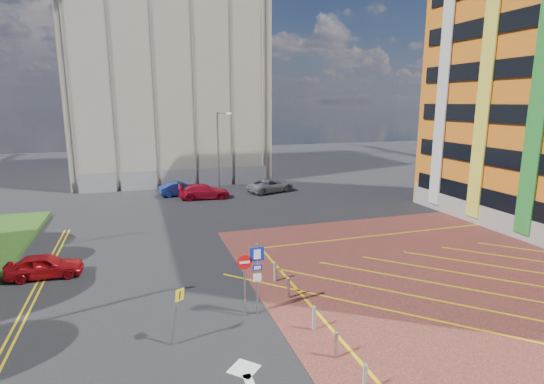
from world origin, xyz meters
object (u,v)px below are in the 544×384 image
sign_cluster (252,272)px  car_red_left (45,266)px  car_blue_back (180,189)px  car_silver_back (271,185)px  lamp_back (219,148)px  warning_sign (177,309)px  car_red_back (204,191)px

sign_cluster → car_red_left: bearing=142.3°
car_blue_back → car_silver_back: size_ratio=0.82×
car_blue_back → car_silver_back: bearing=-104.7°
sign_cluster → car_silver_back: sign_cluster is taller
lamp_back → warning_sign: (-7.09, -28.33, -2.93)m
lamp_back → car_red_back: lamp_back is taller
car_red_back → lamp_back: bearing=-25.4°
car_blue_back → car_red_back: bearing=-143.5°
warning_sign → car_blue_back: size_ratio=0.56×
lamp_back → car_red_back: 5.84m
car_red_left → lamp_back: bearing=-32.2°
warning_sign → car_blue_back: bearing=84.0°
lamp_back → car_silver_back: size_ratio=1.62×
lamp_back → car_red_left: bearing=-123.4°
car_red_back → warning_sign: bearing=173.6°
lamp_back → warning_sign: size_ratio=3.55×
sign_cluster → warning_sign: (-3.30, -1.32, -0.52)m
lamp_back → car_silver_back: bearing=-33.2°
sign_cluster → car_blue_back: sign_cluster is taller
warning_sign → car_blue_back: (2.80, 26.52, -0.76)m
lamp_back → car_silver_back: 6.64m
warning_sign → car_silver_back: (11.72, 25.31, -0.74)m
warning_sign → car_red_left: size_ratio=0.61×
lamp_back → sign_cluster: (-3.78, -27.02, -2.41)m
car_red_left → car_silver_back: car_silver_back is taller
car_red_left → car_silver_back: size_ratio=0.75×
warning_sign → car_silver_back: warning_sign is taller
car_red_left → car_blue_back: size_ratio=0.92×
sign_cluster → warning_sign: size_ratio=1.42×
sign_cluster → car_red_left: 11.82m
lamp_back → car_silver_back: lamp_back is taller
car_blue_back → car_silver_back: (8.91, -1.21, 0.02)m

